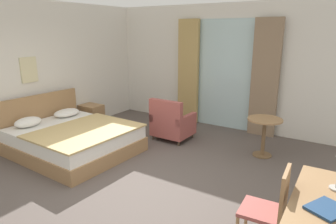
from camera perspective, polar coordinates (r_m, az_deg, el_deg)
The scene contains 14 objects.
ground at distance 4.77m, azimuth -6.82°, elevation -14.03°, with size 6.49×7.54×0.10m, color #564C47.
wall_back at distance 7.25m, azimuth 10.87°, elevation 8.37°, with size 6.09×0.12×2.87m, color silver.
wall_left at distance 6.56m, azimuth -27.97°, elevation 6.16°, with size 0.12×7.14×2.87m, color silver.
balcony_glass_door at distance 7.19m, azimuth 10.88°, elevation 6.92°, with size 1.44×0.02×2.53m, color silver.
curtain_panel_left at distance 7.49m, azimuth 3.88°, elevation 7.53°, with size 0.54×0.10×2.54m, color tan.
curtain_panel_right at distance 6.80m, azimuth 17.93°, elevation 6.03°, with size 0.58×0.10×2.54m, color #897056.
bed at distance 6.05m, azimuth -17.79°, elevation -4.74°, with size 2.25×1.92×1.00m.
nightstand at distance 7.50m, azimuth -14.31°, elevation -0.70°, with size 0.51×0.41×0.54m.
writing_desk at distance 3.20m, azimuth 27.17°, elevation -16.44°, with size 0.57×1.49×0.78m.
desk_chair at distance 3.38m, azimuth 18.93°, elevation -16.60°, with size 0.46×0.44×0.97m.
closed_book at distance 3.04m, azimuth 27.99°, elevation -15.91°, with size 0.26×0.32×0.02m, color navy.
armchair_by_window at distance 6.39m, azimuth 0.71°, elevation -2.20°, with size 0.77×0.71×0.90m.
round_cafe_table at distance 5.79m, azimuth 17.82°, elevation -3.05°, with size 0.63×0.63×0.72m.
framed_picture at distance 6.67m, azimuth -24.91°, elevation 7.28°, with size 0.03×0.35×0.50m.
Camera 1 is at (2.69, -3.17, 2.28)m, focal length 32.10 mm.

